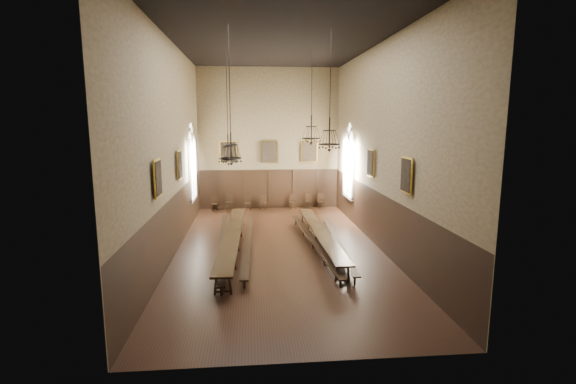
{
  "coord_description": "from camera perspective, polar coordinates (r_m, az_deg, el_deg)",
  "views": [
    {
      "loc": [
        -1.23,
        -17.94,
        5.6
      ],
      "look_at": [
        0.55,
        1.5,
        2.31
      ],
      "focal_mm": 26.0,
      "sensor_mm": 36.0,
      "label": 1
    }
  ],
  "objects": [
    {
      "name": "window_left",
      "position": [
        23.76,
        -12.98,
        4.02
      ],
      "size": [
        0.2,
        2.2,
        4.6
      ],
      "primitive_type": null,
      "color": "white",
      "rests_on": "wall_left"
    },
    {
      "name": "bench_right_inner",
      "position": [
        18.71,
        3.41,
        -6.96
      ],
      "size": [
        0.89,
        9.7,
        0.44
      ],
      "rotation": [
        0.0,
        0.0,
        0.06
      ],
      "color": "black",
      "rests_on": "floor"
    },
    {
      "name": "portrait_back_2",
      "position": [
        27.16,
        2.91,
        5.55
      ],
      "size": [
        1.1,
        0.12,
        1.4
      ],
      "color": "gold",
      "rests_on": "wall_back"
    },
    {
      "name": "portrait_back_1",
      "position": [
        26.92,
        -2.61,
        5.52
      ],
      "size": [
        1.1,
        0.12,
        1.4
      ],
      "color": "gold",
      "rests_on": "wall_back"
    },
    {
      "name": "floor",
      "position": [
        18.84,
        -1.26,
        -7.75
      ],
      "size": [
        9.0,
        18.0,
        0.02
      ],
      "primitive_type": "cube",
      "color": "black",
      "rests_on": "ground"
    },
    {
      "name": "chandelier_front_left",
      "position": [
        15.65,
        -7.81,
        5.93
      ],
      "size": [
        0.77,
        0.77,
        4.87
      ],
      "color": "black",
      "rests_on": "ceiling"
    },
    {
      "name": "chair_0",
      "position": [
        27.05,
        -9.97,
        -1.93
      ],
      "size": [
        0.45,
        0.45,
        0.91
      ],
      "rotation": [
        0.0,
        0.0,
        0.14
      ],
      "color": "black",
      "rests_on": "floor"
    },
    {
      "name": "bench_left_inner",
      "position": [
        18.89,
        -5.49,
        -6.8
      ],
      "size": [
        0.53,
        10.05,
        0.45
      ],
      "rotation": [
        0.0,
        0.0,
        -0.02
      ],
      "color": "black",
      "rests_on": "floor"
    },
    {
      "name": "chair_3",
      "position": [
        27.02,
        -3.47,
        -1.81
      ],
      "size": [
        0.47,
        0.47,
        0.9
      ],
      "rotation": [
        0.0,
        0.0,
        -0.2
      ],
      "color": "black",
      "rests_on": "floor"
    },
    {
      "name": "portrait_right_1",
      "position": [
        15.61,
        15.89,
        2.22
      ],
      "size": [
        0.12,
        1.0,
        1.3
      ],
      "color": "gold",
      "rests_on": "wall_right"
    },
    {
      "name": "wall_left",
      "position": [
        18.27,
        -15.64,
        5.77
      ],
      "size": [
        0.02,
        18.0,
        9.0
      ],
      "primitive_type": "cube",
      "color": "#8A7A55",
      "rests_on": "ground"
    },
    {
      "name": "table_right",
      "position": [
        19.08,
        4.45,
        -6.37
      ],
      "size": [
        0.81,
        9.48,
        0.74
      ],
      "rotation": [
        0.0,
        0.0,
        0.02
      ],
      "color": "black",
      "rests_on": "floor"
    },
    {
      "name": "chair_2",
      "position": [
        26.95,
        -5.51,
        -1.87
      ],
      "size": [
        0.43,
        0.43,
        0.9
      ],
      "rotation": [
        0.0,
        0.0,
        -0.09
      ],
      "color": "black",
      "rests_on": "floor"
    },
    {
      "name": "ceiling",
      "position": [
        18.3,
        -1.37,
        20.31
      ],
      "size": [
        9.0,
        18.0,
        0.02
      ],
      "primitive_type": "cube",
      "color": "black",
      "rests_on": "ground"
    },
    {
      "name": "bench_right_outer",
      "position": [
        19.04,
        6.63,
        -6.73
      ],
      "size": [
        0.84,
        9.51,
        0.43
      ],
      "rotation": [
        0.0,
        0.0,
        -0.06
      ],
      "color": "black",
      "rests_on": "floor"
    },
    {
      "name": "chandelier_back_right",
      "position": [
        20.25,
        3.21,
        8.1
      ],
      "size": [
        0.89,
        0.89,
        4.35
      ],
      "color": "black",
      "rests_on": "ceiling"
    },
    {
      "name": "portrait_left_1",
      "position": [
        14.9,
        -17.4,
        1.81
      ],
      "size": [
        0.12,
        1.0,
        1.3
      ],
      "color": "gold",
      "rests_on": "wall_left"
    },
    {
      "name": "chandelier_back_left",
      "position": [
        20.69,
        -8.18,
        5.41
      ],
      "size": [
        0.95,
        0.95,
        5.36
      ],
      "color": "black",
      "rests_on": "ceiling"
    },
    {
      "name": "table_left",
      "position": [
        18.47,
        -7.6,
        -6.85
      ],
      "size": [
        1.0,
        10.37,
        0.81
      ],
      "rotation": [
        0.0,
        0.0,
        -0.03
      ],
      "color": "black",
      "rests_on": "floor"
    },
    {
      "name": "portrait_right_0",
      "position": [
        19.84,
        11.24,
        3.9
      ],
      "size": [
        0.12,
        1.0,
        1.3
      ],
      "color": "gold",
      "rests_on": "wall_right"
    },
    {
      "name": "portrait_left_0",
      "position": [
        19.3,
        -14.63,
        3.62
      ],
      "size": [
        0.12,
        1.0,
        1.3
      ],
      "color": "gold",
      "rests_on": "wall_left"
    },
    {
      "name": "chandelier_front_right",
      "position": [
        16.15,
        5.69,
        7.58
      ],
      "size": [
        0.81,
        0.81,
        4.4
      ],
      "color": "black",
      "rests_on": "ceiling"
    },
    {
      "name": "wainscot_panelling",
      "position": [
        18.5,
        -1.28,
        -4.02
      ],
      "size": [
        9.0,
        18.0,
        2.5
      ],
      "primitive_type": null,
      "color": "black",
      "rests_on": "floor"
    },
    {
      "name": "wall_right",
      "position": [
        18.87,
        12.56,
        6.01
      ],
      "size": [
        0.02,
        18.0,
        9.0
      ],
      "primitive_type": "cube",
      "color": "#8A7A55",
      "rests_on": "ground"
    },
    {
      "name": "chair_6",
      "position": [
        27.32,
        2.76,
        -1.63
      ],
      "size": [
        0.54,
        0.54,
        0.97
      ],
      "rotation": [
        0.0,
        0.0,
        -0.3
      ],
      "color": "black",
      "rests_on": "floor"
    },
    {
      "name": "bench_left_outer",
      "position": [
        18.68,
        -8.82,
        -7.0
      ],
      "size": [
        0.79,
        10.68,
        0.48
      ],
      "rotation": [
        0.0,
        0.0,
        0.04
      ],
      "color": "black",
      "rests_on": "floor"
    },
    {
      "name": "chair_7",
      "position": [
        27.37,
        4.59,
        -1.63
      ],
      "size": [
        0.51,
        0.51,
        0.98
      ],
      "rotation": [
        0.0,
        0.0,
        0.21
      ],
      "color": "black",
      "rests_on": "floor"
    },
    {
      "name": "portrait_back_0",
      "position": [
        26.92,
        -8.17,
        5.43
      ],
      "size": [
        1.1,
        0.12,
        1.4
      ],
      "color": "gold",
      "rests_on": "wall_back"
    },
    {
      "name": "chair_1",
      "position": [
        27.11,
        -8.06,
        -1.77
      ],
      "size": [
        0.53,
        0.53,
        1.02
      ],
      "rotation": [
        0.0,
        0.0,
        -0.19
      ],
      "color": "black",
      "rests_on": "floor"
    },
    {
      "name": "wall_front",
      "position": [
        9.08,
        2.58,
        2.61
      ],
      "size": [
        9.0,
        0.02,
        9.0
      ],
      "primitive_type": "cube",
      "color": "#8A7A55",
      "rests_on": "ground"
    },
    {
      "name": "wall_back",
      "position": [
        27.0,
        -2.63,
        7.23
      ],
      "size": [
        9.0,
        0.02,
        9.0
      ],
      "primitive_type": "cube",
      "color": "#8A7A55",
      "rests_on": "ground"
    },
    {
      "name": "chair_5",
      "position": [
        27.16,
        0.66,
        -1.71
      ],
      "size": [
        0.45,
        0.45,
        0.93
      ],
      "rotation": [
        0.0,
        0.0,
        0.1
      ],
      "color": "black",
      "rests_on": "floor"
    },
    {
      "name": "window_right",
      "position": [
        24.21,
        8.34,
        4.26
      ],
      "size": [
        0.2,
        2.2,
        4.6
      ],
      "primitive_type": null,
      "color": "white",
      "rests_on": "wall_right"
    }
  ]
}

